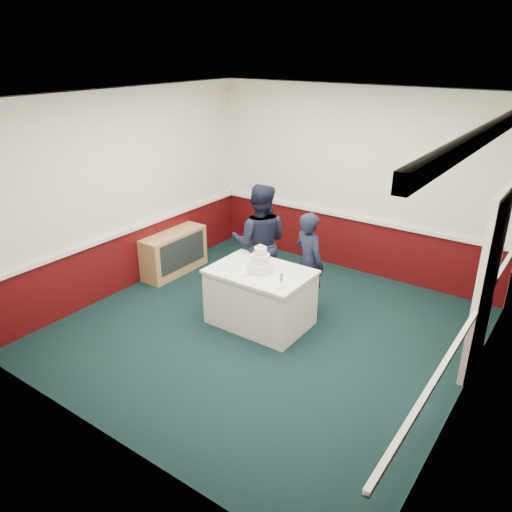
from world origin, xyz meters
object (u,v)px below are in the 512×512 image
Objects in this scene: champagne_flute at (281,278)px; person_woman at (309,263)px; cake_table at (260,297)px; cake_knife at (250,275)px; person_man at (260,242)px; sideboard at (174,253)px; wedding_cake at (260,263)px.

champagne_flute is 0.98m from person_woman.
cake_table is 6.00× the size of cake_knife.
person_man reaches higher than cake_knife.
cake_table is at bearing 103.36° from cake_knife.
sideboard is at bearing 165.77° from cake_table.
cake_knife is at bearing -19.45° from sideboard.
cake_table is 6.44× the size of champagne_flute.
person_man is (-0.97, 0.93, -0.06)m from champagne_flute.
wedding_cake is at bearing 90.00° from cake_table.
sideboard is 3.30× the size of wedding_cake.
wedding_cake is 1.78× the size of champagne_flute.
person_woman is at bearing 3.02° from sideboard.
cake_table is 0.89× the size of person_woman.
wedding_cake is (-0.00, 0.00, 0.50)m from cake_table.
person_man is at bearing 22.18° from person_woman.
person_woman reaches higher than cake_table.
sideboard is at bearing 162.66° from champagne_flute.
person_man is (1.65, 0.12, 0.52)m from sideboard.
person_man is at bearing 4.09° from sideboard.
wedding_cake reaches higher than champagne_flute.
person_man reaches higher than sideboard.
person_man reaches higher than person_woman.
person_man is 0.83m from person_woman.
person_man is (-0.44, 0.85, 0.08)m from cake_knife.
person_man is (-0.47, 0.65, 0.47)m from cake_table.
champagne_flute is at bearing 120.16° from person_woman.
person_woman is (0.35, 0.67, -0.16)m from wedding_cake.
cake_knife is at bearing 171.42° from champagne_flute.
cake_table reaches higher than sideboard.
sideboard is at bearing -23.18° from person_man.
person_woman reaches higher than sideboard.
sideboard is 2.18m from cake_table.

